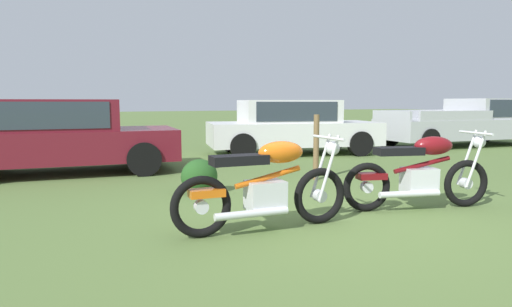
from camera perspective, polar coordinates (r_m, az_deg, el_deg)
ground_plane at (r=5.39m, az=11.63°, el=-8.25°), size 120.00×120.00×0.00m
motorcycle_orange at (r=4.68m, az=1.32°, el=-4.28°), size 2.03×0.64×1.02m
motorcycle_maroon at (r=5.99m, az=20.73°, el=-2.34°), size 1.97×0.87×1.02m
car_burgundy at (r=9.19m, az=-24.34°, el=2.53°), size 4.42×2.33×1.43m
car_white at (r=11.56m, az=4.62°, el=3.86°), size 4.76×2.78×1.43m
pickup_truck_silver at (r=15.34m, az=26.00°, el=3.75°), size 5.53×2.42×1.49m
fence_post_wooden at (r=7.78m, az=7.90°, el=0.80°), size 0.10×0.10×1.16m
shrub_low at (r=6.63m, az=-7.45°, el=-3.00°), size 0.56×0.47×0.53m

